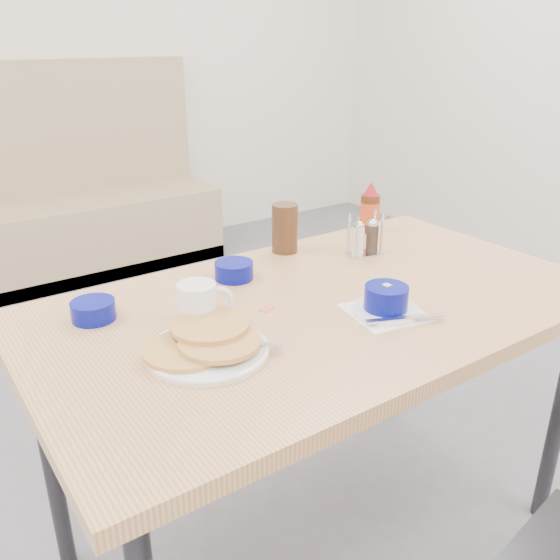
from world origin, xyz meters
TOP-DOWN VIEW (x-y plane):
  - wall_back at (0.00, 2.97)m, footprint 5.00×0.06m
  - booth_bench at (0.00, 2.78)m, footprint 1.90×0.56m
  - dining_table at (0.00, 0.25)m, footprint 1.40×0.80m
  - pancake_plate at (-0.35, 0.19)m, footprint 0.26×0.25m
  - coffee_mug at (-0.30, 0.31)m, footprint 0.13×0.09m
  - grits_setting at (0.08, 0.11)m, footprint 0.19×0.20m
  - creamer_bowl at (-0.49, 0.47)m, footprint 0.10×0.10m
  - butter_bowl at (-0.10, 0.49)m, footprint 0.10×0.10m
  - amber_tumbler at (0.13, 0.59)m, footprint 0.08×0.08m
  - condiment_caddy at (0.31, 0.44)m, footprint 0.11×0.08m
  - syrup_bottle at (0.47, 0.59)m, footprint 0.06×0.06m
  - sugar_wrapper at (-0.14, 0.29)m, footprint 0.05×0.04m

SIDE VIEW (x-z plane):
  - booth_bench at x=0.00m, z-range -0.26..0.96m
  - dining_table at x=0.00m, z-range 0.32..1.08m
  - sugar_wrapper at x=-0.14m, z-range 0.76..0.76m
  - pancake_plate at x=-0.35m, z-range 0.76..0.80m
  - creamer_bowl at x=-0.49m, z-range 0.76..0.80m
  - butter_bowl at x=-0.10m, z-range 0.76..0.81m
  - grits_setting at x=0.08m, z-range 0.75..0.82m
  - condiment_caddy at x=0.31m, z-range 0.74..0.86m
  - coffee_mug at x=-0.30m, z-range 0.76..0.86m
  - syrup_bottle at x=0.47m, z-range 0.75..0.91m
  - amber_tumbler at x=0.13m, z-range 0.76..0.90m
  - wall_back at x=0.00m, z-range 0.00..2.80m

